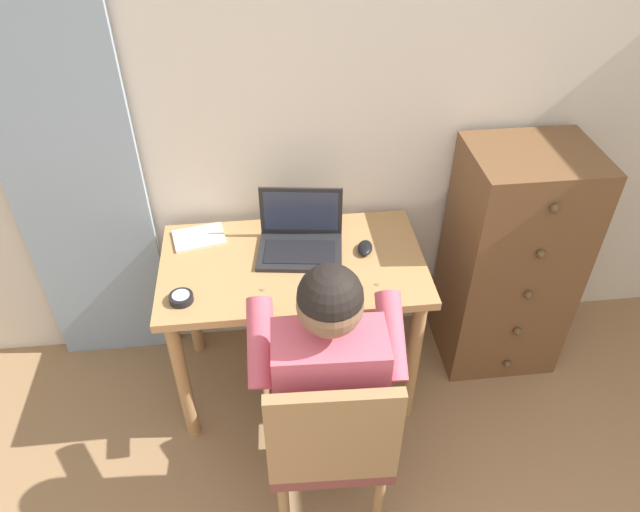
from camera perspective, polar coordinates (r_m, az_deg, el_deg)
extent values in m
cube|color=beige|center=(2.45, 2.98, 15.13)|extent=(4.80, 0.05, 2.50)
cube|color=#8EA3B7|center=(2.56, -23.14, 8.36)|extent=(0.54, 0.03, 2.13)
cube|color=tan|center=(2.39, -2.65, -0.85)|extent=(1.06, 0.61, 0.03)
cylinder|color=tan|center=(2.50, -13.07, -11.68)|extent=(0.06, 0.06, 0.69)
cylinder|color=tan|center=(2.54, 8.94, -9.97)|extent=(0.06, 0.06, 0.69)
cylinder|color=tan|center=(2.84, -12.42, -3.95)|extent=(0.06, 0.06, 0.69)
cylinder|color=tan|center=(2.87, 6.66, -2.56)|extent=(0.06, 0.06, 0.69)
cube|color=brown|center=(2.79, 17.78, -0.47)|extent=(0.52, 0.42, 1.10)
sphere|color=brown|center=(2.94, 17.63, -9.93)|extent=(0.04, 0.04, 0.04)
sphere|color=brown|center=(2.78, 18.51, -6.93)|extent=(0.04, 0.04, 0.04)
sphere|color=brown|center=(2.64, 19.47, -3.58)|extent=(0.04, 0.04, 0.04)
sphere|color=brown|center=(2.50, 20.53, 0.15)|extent=(0.04, 0.04, 0.04)
sphere|color=brown|center=(2.38, 21.71, 4.29)|extent=(0.04, 0.04, 0.04)
cube|color=brown|center=(2.20, 0.82, -16.68)|extent=(0.44, 0.42, 0.05)
cube|color=#9E754C|center=(1.91, 1.33, -17.17)|extent=(0.42, 0.06, 0.42)
cylinder|color=#9E754C|center=(2.49, 4.52, -16.25)|extent=(0.04, 0.04, 0.40)
cylinder|color=#9E754C|center=(2.48, -3.64, -16.72)|extent=(0.04, 0.04, 0.40)
cylinder|color=#9E754C|center=(2.33, 5.63, -22.71)|extent=(0.04, 0.04, 0.40)
cylinder|color=#9E754C|center=(2.31, -3.47, -23.29)|extent=(0.04, 0.04, 0.40)
cylinder|color=#33384C|center=(2.31, 2.63, -11.39)|extent=(0.16, 0.41, 0.14)
cylinder|color=#33384C|center=(2.30, -1.93, -11.64)|extent=(0.16, 0.41, 0.14)
cylinder|color=#33384C|center=(2.61, 2.01, -11.26)|extent=(0.11, 0.11, 0.47)
cylinder|color=#33384C|center=(2.60, -2.01, -11.47)|extent=(0.11, 0.11, 0.47)
cube|color=#D1566B|center=(1.98, 0.89, -12.44)|extent=(0.37, 0.22, 0.46)
cylinder|color=#D1566B|center=(2.02, 6.89, -7.67)|extent=(0.10, 0.30, 0.25)
cylinder|color=#D1566B|center=(2.00, -5.77, -8.33)|extent=(0.10, 0.30, 0.25)
cylinder|color=#846047|center=(2.23, 5.85, -5.81)|extent=(0.08, 0.27, 0.11)
cylinder|color=#846047|center=(2.21, -5.54, -6.37)|extent=(0.08, 0.27, 0.11)
sphere|color=#846047|center=(1.72, 0.98, -4.69)|extent=(0.20, 0.20, 0.20)
sphere|color=black|center=(1.70, 0.99, -3.96)|extent=(0.20, 0.20, 0.20)
cube|color=#232326|center=(2.41, -1.94, 0.37)|extent=(0.37, 0.28, 0.02)
cube|color=black|center=(2.40, -1.95, 0.42)|extent=(0.30, 0.19, 0.00)
cube|color=#232326|center=(2.44, -1.84, 4.39)|extent=(0.34, 0.06, 0.22)
cube|color=#2D3851|center=(2.43, -1.85, 4.31)|extent=(0.30, 0.04, 0.18)
ellipsoid|color=black|center=(2.43, 4.36, 0.79)|extent=(0.08, 0.11, 0.03)
cylinder|color=black|center=(2.26, -13.24, -3.98)|extent=(0.09, 0.09, 0.03)
cylinder|color=silver|center=(2.24, -13.30, -3.69)|extent=(0.06, 0.06, 0.00)
cube|color=silver|center=(2.55, -11.59, 1.78)|extent=(0.24, 0.19, 0.01)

